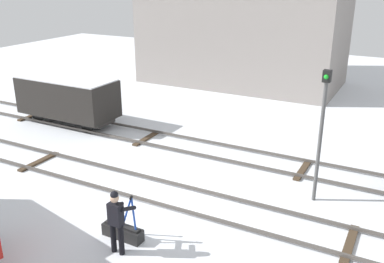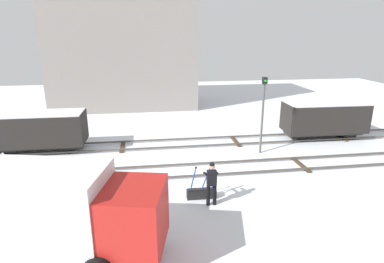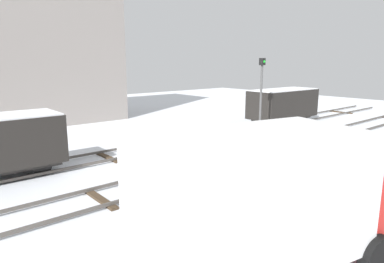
{
  "view_description": "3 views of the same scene",
  "coord_description": "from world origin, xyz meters",
  "px_view_note": "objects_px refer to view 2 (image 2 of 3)",
  "views": [
    {
      "loc": [
        6.74,
        -10.92,
        7.08
      ],
      "look_at": [
        -0.55,
        2.85,
        1.29
      ],
      "focal_mm": 40.46,
      "sensor_mm": 36.0,
      "label": 1
    },
    {
      "loc": [
        -1.99,
        -14.52,
        6.66
      ],
      "look_at": [
        0.42,
        2.03,
        1.47
      ],
      "focal_mm": 30.08,
      "sensor_mm": 36.0,
      "label": 2
    },
    {
      "loc": [
        -10.11,
        -9.32,
        4.16
      ],
      "look_at": [
        0.23,
        2.81,
        0.9
      ],
      "focal_mm": 32.07,
      "sensor_mm": 36.0,
      "label": 3
    }
  ],
  "objects_px": {
    "freight_car_back_track": "(40,129)",
    "freight_car_mid_siding": "(324,118)",
    "switch_lever_frame": "(202,192)",
    "signal_post": "(263,108)",
    "rail_worker": "(212,180)",
    "delivery_truck": "(58,210)"
  },
  "relations": [
    {
      "from": "rail_worker",
      "to": "freight_car_back_track",
      "type": "relative_size",
      "value": 0.38
    },
    {
      "from": "switch_lever_frame",
      "to": "freight_car_mid_siding",
      "type": "bearing_deg",
      "value": 37.53
    },
    {
      "from": "freight_car_back_track",
      "to": "delivery_truck",
      "type": "bearing_deg",
      "value": -70.68
    },
    {
      "from": "rail_worker",
      "to": "signal_post",
      "type": "bearing_deg",
      "value": 54.56
    },
    {
      "from": "delivery_truck",
      "to": "freight_car_back_track",
      "type": "relative_size",
      "value": 1.29
    },
    {
      "from": "switch_lever_frame",
      "to": "signal_post",
      "type": "xyz_separation_m",
      "value": [
        4.25,
        4.7,
        2.37
      ]
    },
    {
      "from": "freight_car_back_track",
      "to": "freight_car_mid_siding",
      "type": "height_order",
      "value": "freight_car_mid_siding"
    },
    {
      "from": "switch_lever_frame",
      "to": "freight_car_back_track",
      "type": "height_order",
      "value": "freight_car_back_track"
    },
    {
      "from": "switch_lever_frame",
      "to": "rail_worker",
      "type": "distance_m",
      "value": 1.04
    },
    {
      "from": "switch_lever_frame",
      "to": "freight_car_mid_siding",
      "type": "height_order",
      "value": "freight_car_mid_siding"
    },
    {
      "from": "freight_car_back_track",
      "to": "freight_car_mid_siding",
      "type": "relative_size",
      "value": 0.95
    },
    {
      "from": "switch_lever_frame",
      "to": "freight_car_back_track",
      "type": "bearing_deg",
      "value": 141.87
    },
    {
      "from": "switch_lever_frame",
      "to": "freight_car_mid_siding",
      "type": "relative_size",
      "value": 0.28
    },
    {
      "from": "switch_lever_frame",
      "to": "freight_car_back_track",
      "type": "distance_m",
      "value": 10.67
    },
    {
      "from": "delivery_truck",
      "to": "signal_post",
      "type": "xyz_separation_m",
      "value": [
        9.1,
        7.74,
        0.98
      ]
    },
    {
      "from": "switch_lever_frame",
      "to": "delivery_truck",
      "type": "relative_size",
      "value": 0.23
    },
    {
      "from": "freight_car_back_track",
      "to": "freight_car_mid_siding",
      "type": "xyz_separation_m",
      "value": [
        17.42,
        0.0,
        0.03
      ]
    },
    {
      "from": "signal_post",
      "to": "rail_worker",
      "type": "bearing_deg",
      "value": -126.8
    },
    {
      "from": "switch_lever_frame",
      "to": "signal_post",
      "type": "height_order",
      "value": "signal_post"
    },
    {
      "from": "signal_post",
      "to": "freight_car_mid_siding",
      "type": "xyz_separation_m",
      "value": [
        4.98,
        2.04,
        -1.26
      ]
    },
    {
      "from": "delivery_truck",
      "to": "freight_car_mid_siding",
      "type": "height_order",
      "value": "delivery_truck"
    },
    {
      "from": "rail_worker",
      "to": "freight_car_back_track",
      "type": "distance_m",
      "value": 11.22
    }
  ]
}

